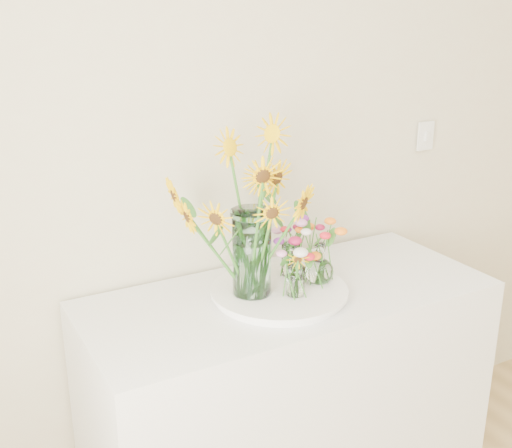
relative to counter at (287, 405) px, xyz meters
name	(u,v)px	position (x,y,z in m)	size (l,w,h in m)	color
counter	(287,405)	(0.00, 0.00, 0.00)	(1.40, 0.60, 0.90)	white
tray	(279,293)	(-0.05, -0.01, 0.46)	(0.43, 0.43, 0.03)	white
mason_jar	(252,253)	(-0.14, 0.00, 0.62)	(0.12, 0.12, 0.29)	#A7DDCD
sunflower_bouquet	(252,210)	(-0.14, 0.00, 0.76)	(0.77, 0.77, 0.58)	#FABE05
small_vase_a	(296,282)	(-0.03, -0.08, 0.53)	(0.06, 0.06, 0.10)	white
wildflower_posy_a	(296,269)	(-0.03, -0.08, 0.57)	(0.19, 0.19, 0.19)	orange
small_vase_b	(319,263)	(0.10, -0.03, 0.55)	(0.10, 0.10, 0.14)	white
wildflower_posy_b	(320,251)	(0.10, -0.03, 0.59)	(0.23, 0.23, 0.23)	orange
small_vase_c	(291,260)	(0.05, 0.06, 0.53)	(0.07, 0.07, 0.12)	white
wildflower_posy_c	(292,248)	(0.05, 0.06, 0.58)	(0.19, 0.19, 0.21)	orange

